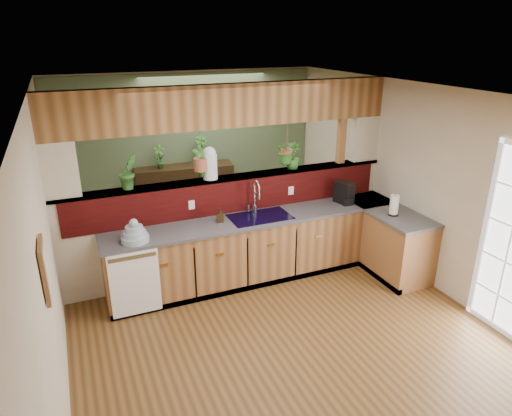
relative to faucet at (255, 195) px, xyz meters
name	(u,v)px	position (x,y,z in m)	size (l,w,h in m)	color
ground	(273,318)	(-0.25, -1.13, -1.15)	(4.60, 7.00, 0.01)	brown
ceiling	(277,97)	(-0.25, -1.13, 1.45)	(4.60, 7.00, 0.01)	brown
wall_back	(190,148)	(-0.25, 2.37, 0.15)	(4.60, 0.02, 2.60)	beige
wall_left	(47,255)	(-2.55, -1.13, 0.15)	(0.02, 7.00, 2.60)	beige
wall_right	(437,191)	(2.05, -1.13, 0.15)	(0.02, 7.00, 2.60)	beige
pass_through_partition	(234,190)	(-0.22, 0.22, 0.04)	(4.60, 0.21, 2.60)	beige
pass_through_ledge	(232,177)	(-0.25, 0.22, 0.22)	(4.60, 0.21, 0.04)	brown
header_beam	(230,106)	(-0.25, 0.22, 1.17)	(4.60, 0.15, 0.55)	brown
sage_backwall	(190,148)	(-0.25, 2.35, 0.15)	(4.55, 0.02, 2.55)	#506646
countertop	(301,243)	(0.59, -0.26, -0.70)	(4.14, 1.52, 0.90)	brown
dishwasher	(135,283)	(-1.73, -0.47, -0.70)	(0.58, 0.03, 0.82)	white
navy_sink	(260,222)	(0.00, -0.16, -0.33)	(0.82, 0.50, 0.18)	black
framed_print	(45,270)	(-2.52, -1.93, 0.40)	(0.04, 0.35, 0.45)	brown
faucet	(255,195)	(0.00, 0.00, 0.00)	(0.21, 0.21, 0.47)	#B7B7B2
dish_stack	(135,234)	(-1.65, -0.28, -0.16)	(0.33, 0.33, 0.29)	#94A8C0
soap_dispenser	(220,215)	(-0.54, -0.11, -0.16)	(0.09, 0.09, 0.19)	#3D2B16
coffee_maker	(344,194)	(1.32, -0.15, -0.11)	(0.16, 0.28, 0.31)	black
paper_towel	(394,205)	(1.67, -0.80, -0.11)	(0.14, 0.14, 0.30)	black
glass_jar	(210,163)	(-0.55, 0.22, 0.45)	(0.19, 0.19, 0.43)	silver
ledge_plant_left	(128,172)	(-1.59, 0.22, 0.45)	(0.24, 0.19, 0.43)	#2A6021
ledge_plant_right	(293,156)	(0.66, 0.22, 0.42)	(0.20, 0.20, 0.36)	#2A6021
hanging_plant_a	(201,152)	(-0.67, 0.22, 0.62)	(0.24, 0.19, 0.54)	brown
hanging_plant_b	(287,140)	(0.56, 0.22, 0.66)	(0.34, 0.31, 0.50)	brown
shelving_console	(185,196)	(-0.44, 2.12, -0.65)	(1.66, 0.44, 1.11)	black
shelf_plant_a	(159,157)	(-0.84, 2.12, 0.10)	(0.21, 0.14, 0.39)	#2A6021
shelf_plant_b	(202,150)	(-0.11, 2.12, 0.15)	(0.27, 0.27, 0.49)	#2A6021
floor_plant	(231,207)	(0.20, 1.52, -0.74)	(0.74, 0.64, 0.83)	#2A6021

